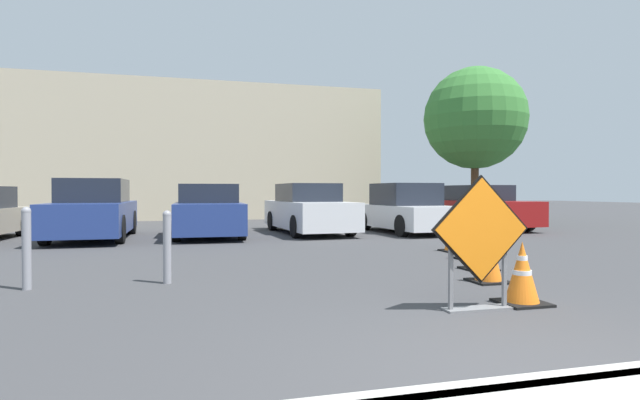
# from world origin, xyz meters

# --- Properties ---
(ground_plane) EXTENTS (96.00, 96.00, 0.00)m
(ground_plane) POSITION_xyz_m (0.00, 10.00, 0.00)
(ground_plane) COLOR #3D3D3F
(curb_lip) EXTENTS (29.39, 0.20, 0.14)m
(curb_lip) POSITION_xyz_m (0.00, 0.00, 0.07)
(curb_lip) COLOR #ADAAA3
(curb_lip) RESTS_ON ground_plane
(road_closed_sign) EXTENTS (1.14, 0.20, 1.43)m
(road_closed_sign) POSITION_xyz_m (0.71, 2.12, 0.75)
(road_closed_sign) COLOR black
(road_closed_sign) RESTS_ON ground_plane
(traffic_cone_nearest) EXTENTS (0.50, 0.50, 0.70)m
(traffic_cone_nearest) POSITION_xyz_m (1.33, 2.26, 0.34)
(traffic_cone_nearest) COLOR black
(traffic_cone_nearest) RESTS_ON ground_plane
(traffic_cone_second) EXTENTS (0.49, 0.49, 0.80)m
(traffic_cone_second) POSITION_xyz_m (1.76, 3.54, 0.39)
(traffic_cone_second) COLOR black
(traffic_cone_second) RESTS_ON ground_plane
(traffic_cone_third) EXTENTS (0.49, 0.49, 0.70)m
(traffic_cone_third) POSITION_xyz_m (2.25, 4.55, 0.34)
(traffic_cone_third) COLOR black
(traffic_cone_third) RESTS_ON ground_plane
(traffic_cone_fourth) EXTENTS (0.40, 0.40, 0.73)m
(traffic_cone_fourth) POSITION_xyz_m (2.75, 5.71, 0.35)
(traffic_cone_fourth) COLOR black
(traffic_cone_fourth) RESTS_ON ground_plane
(traffic_cone_fifth) EXTENTS (0.46, 0.46, 0.75)m
(traffic_cone_fifth) POSITION_xyz_m (3.12, 6.87, 0.37)
(traffic_cone_fifth) COLOR black
(traffic_cone_fifth) RESTS_ON ground_plane
(parked_car_second) EXTENTS (1.86, 4.67, 1.59)m
(parked_car_second) POSITION_xyz_m (-4.67, 11.82, 0.74)
(parked_car_second) COLOR navy
(parked_car_second) RESTS_ON ground_plane
(parked_car_third) EXTENTS (1.91, 4.35, 1.47)m
(parked_car_third) POSITION_xyz_m (-1.69, 11.85, 0.68)
(parked_car_third) COLOR navy
(parked_car_third) RESTS_ON ground_plane
(parked_car_fourth) EXTENTS (2.00, 4.68, 1.50)m
(parked_car_fourth) POSITION_xyz_m (1.29, 12.19, 0.70)
(parked_car_fourth) COLOR silver
(parked_car_fourth) RESTS_ON ground_plane
(parked_car_fifth) EXTENTS (2.04, 4.22, 1.51)m
(parked_car_fifth) POSITION_xyz_m (4.26, 11.63, 0.68)
(parked_car_fifth) COLOR silver
(parked_car_fifth) RESTS_ON ground_plane
(parked_car_sixth) EXTENTS (2.01, 4.53, 1.47)m
(parked_car_sixth) POSITION_xyz_m (7.24, 12.36, 0.69)
(parked_car_sixth) COLOR maroon
(parked_car_sixth) RESTS_ON ground_plane
(bollard_nearest) EXTENTS (0.12, 0.12, 1.00)m
(bollard_nearest) POSITION_xyz_m (-2.54, 4.59, 0.53)
(bollard_nearest) COLOR gray
(bollard_nearest) RESTS_ON ground_plane
(bollard_second) EXTENTS (0.12, 0.12, 1.06)m
(bollard_second) POSITION_xyz_m (-4.26, 4.59, 0.56)
(bollard_second) COLOR gray
(bollard_second) RESTS_ON ground_plane
(building_facade_backdrop) EXTENTS (20.40, 5.00, 6.19)m
(building_facade_backdrop) POSITION_xyz_m (-3.41, 22.50, 3.09)
(building_facade_backdrop) COLOR beige
(building_facade_backdrop) RESTS_ON ground_plane
(street_tree_behind_lot) EXTENTS (4.23, 4.23, 6.44)m
(street_tree_behind_lot) POSITION_xyz_m (9.37, 15.95, 4.31)
(street_tree_behind_lot) COLOR #513823
(street_tree_behind_lot) RESTS_ON ground_plane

